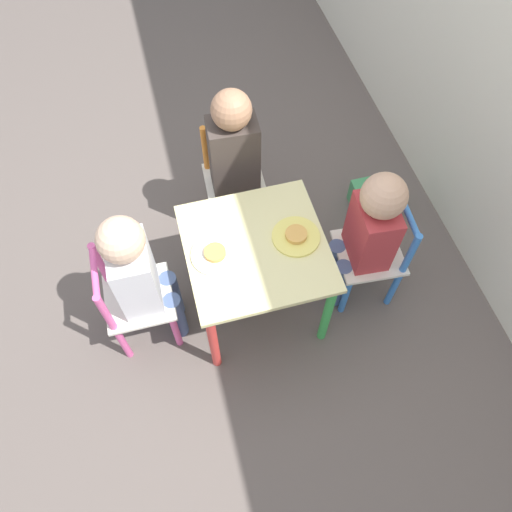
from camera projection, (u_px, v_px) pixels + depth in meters
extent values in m
plane|color=#5B514C|center=(256.00, 302.00, 2.23)|extent=(6.00, 6.00, 0.00)
cube|color=beige|center=(256.00, 248.00, 1.85)|extent=(0.52, 0.52, 0.02)
cylinder|color=teal|center=(191.00, 245.00, 2.13)|extent=(0.04, 0.04, 0.44)
cylinder|color=#DB3D38|center=(214.00, 342.00, 1.89)|extent=(0.04, 0.04, 0.44)
cylinder|color=#8E51BC|center=(293.00, 222.00, 2.19)|extent=(0.04, 0.04, 0.44)
cylinder|color=green|center=(327.00, 314.00, 1.96)|extent=(0.04, 0.04, 0.44)
cube|color=silver|center=(369.00, 253.00, 2.04)|extent=(0.28, 0.28, 0.02)
cylinder|color=#387AD1|center=(332.00, 253.00, 2.20)|extent=(0.03, 0.03, 0.27)
cylinder|color=#387AD1|center=(345.00, 296.00, 2.09)|extent=(0.03, 0.03, 0.27)
cylinder|color=#387AD1|center=(378.00, 246.00, 2.22)|extent=(0.03, 0.03, 0.27)
cylinder|color=#387AD1|center=(394.00, 287.00, 2.11)|extent=(0.03, 0.03, 0.27)
cylinder|color=#387AD1|center=(392.00, 211.00, 2.00)|extent=(0.03, 0.03, 0.26)
cylinder|color=#387AD1|center=(410.00, 255.00, 1.89)|extent=(0.03, 0.03, 0.26)
cylinder|color=#387AD1|center=(409.00, 214.00, 1.85)|extent=(0.21, 0.04, 0.02)
cube|color=silver|center=(139.00, 297.00, 1.93)|extent=(0.26, 0.26, 0.02)
cylinder|color=#E5599E|center=(176.00, 330.00, 2.01)|extent=(0.03, 0.03, 0.27)
cylinder|color=#E5599E|center=(167.00, 285.00, 2.12)|extent=(0.03, 0.03, 0.27)
cylinder|color=#E5599E|center=(123.00, 342.00, 1.98)|extent=(0.03, 0.03, 0.27)
cylinder|color=#E5599E|center=(117.00, 296.00, 2.09)|extent=(0.03, 0.03, 0.27)
cylinder|color=#E5599E|center=(106.00, 314.00, 1.76)|extent=(0.03, 0.03, 0.26)
cylinder|color=#E5599E|center=(101.00, 264.00, 1.87)|extent=(0.03, 0.03, 0.26)
cylinder|color=#E5599E|center=(94.00, 273.00, 1.72)|extent=(0.21, 0.03, 0.02)
cube|color=silver|center=(235.00, 182.00, 2.23)|extent=(0.27, 0.27, 0.02)
cylinder|color=orange|center=(217.00, 223.00, 2.29)|extent=(0.03, 0.03, 0.27)
cylinder|color=orange|center=(262.00, 216.00, 2.31)|extent=(0.03, 0.03, 0.27)
cylinder|color=orange|center=(210.00, 188.00, 2.40)|extent=(0.03, 0.03, 0.27)
cylinder|color=orange|center=(253.00, 181.00, 2.42)|extent=(0.03, 0.03, 0.27)
cylinder|color=orange|center=(205.00, 149.00, 2.17)|extent=(0.03, 0.03, 0.26)
cylinder|color=orange|center=(253.00, 142.00, 2.20)|extent=(0.03, 0.03, 0.26)
cylinder|color=orange|center=(228.00, 126.00, 2.09)|extent=(0.04, 0.21, 0.02)
cylinder|color=#4C608E|center=(333.00, 264.00, 2.17)|extent=(0.07, 0.07, 0.29)
cylinder|color=#4C608E|center=(339.00, 284.00, 2.11)|extent=(0.07, 0.07, 0.29)
cube|color=#B23338|center=(372.00, 232.00, 1.90)|extent=(0.21, 0.16, 0.29)
sphere|color=tan|center=(384.00, 196.00, 1.72)|extent=(0.17, 0.17, 0.17)
cylinder|color=#4C608E|center=(176.00, 316.00, 2.04)|extent=(0.07, 0.07, 0.29)
cylinder|color=#4C608E|center=(172.00, 295.00, 2.09)|extent=(0.07, 0.07, 0.29)
cube|color=silver|center=(135.00, 274.00, 1.79)|extent=(0.20, 0.14, 0.32)
sphere|color=#DBB293|center=(120.00, 239.00, 1.60)|extent=(0.16, 0.16, 0.16)
cylinder|color=#7A6B5B|center=(230.00, 223.00, 2.28)|extent=(0.07, 0.07, 0.29)
cylinder|color=#7A6B5B|center=(251.00, 219.00, 2.29)|extent=(0.07, 0.07, 0.29)
cube|color=#423833|center=(234.00, 156.00, 2.06)|extent=(0.15, 0.21, 0.36)
sphere|color=#A37556|center=(231.00, 110.00, 1.85)|extent=(0.16, 0.16, 0.16)
cylinder|color=#EADB66|center=(296.00, 237.00, 1.86)|extent=(0.18, 0.18, 0.01)
cylinder|color=gold|center=(296.00, 234.00, 1.84)|extent=(0.08, 0.08, 0.02)
cylinder|color=white|center=(215.00, 255.00, 1.81)|extent=(0.18, 0.18, 0.01)
cylinder|color=gold|center=(215.00, 253.00, 1.80)|extent=(0.08, 0.08, 0.02)
cube|color=#3D8E56|center=(374.00, 201.00, 2.44)|extent=(0.21, 0.19, 0.13)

